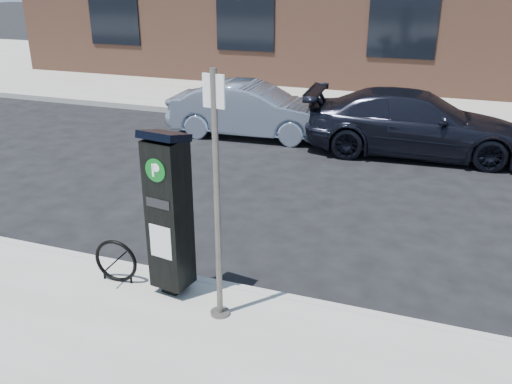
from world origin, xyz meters
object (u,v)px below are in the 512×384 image
at_px(bike_rack, 116,261).
at_px(car_silver, 251,110).
at_px(parking_kiosk, 169,212).
at_px(car_dark, 415,123).
at_px(sign_pole, 217,203).

distance_m(bike_rack, car_silver, 7.05).
height_order(parking_kiosk, car_dark, parking_kiosk).
relative_size(bike_rack, car_silver, 0.14).
distance_m(parking_kiosk, car_dark, 7.19).
bearing_deg(car_dark, bike_rack, 153.60).
xyz_separation_m(car_silver, car_dark, (3.75, -0.08, 0.04)).
distance_m(parking_kiosk, bike_rack, 1.04).
bearing_deg(car_silver, sign_pole, -166.03).
bearing_deg(bike_rack, sign_pole, -11.57).
bearing_deg(parking_kiosk, car_silver, 111.90).
relative_size(parking_kiosk, car_dark, 0.42).
xyz_separation_m(parking_kiosk, bike_rack, (-0.74, -0.05, -0.73)).
height_order(car_silver, car_dark, car_dark).
xyz_separation_m(parking_kiosk, sign_pole, (0.70, -0.25, 0.32)).
relative_size(sign_pole, car_dark, 0.57).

